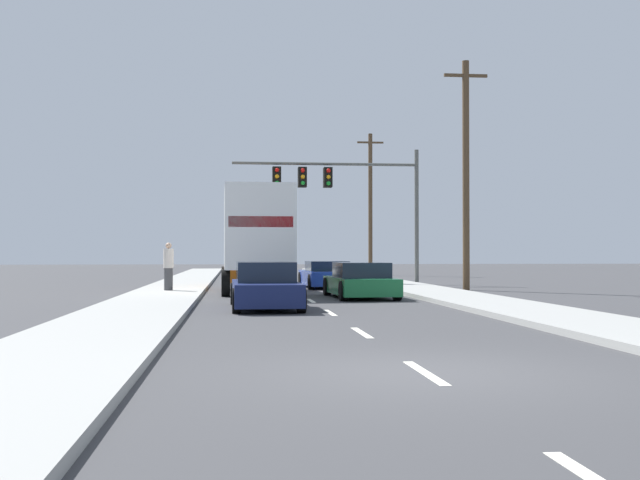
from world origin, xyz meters
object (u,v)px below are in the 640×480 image
Objects in this scene: car_blue at (326,275)px; car_green at (360,282)px; utility_pole_far at (370,202)px; box_truck at (256,236)px; utility_pole_mid at (466,172)px; car_navy at (265,287)px; traffic_signal_mast at (332,184)px; pedestrian_near_corner at (168,266)px.

car_blue is 1.05× the size of car_green.
utility_pole_far is (5.24, 18.89, 4.43)m from car_blue.
box_truck is 0.85× the size of utility_pole_mid.
box_truck reaches higher than car_navy.
pedestrian_near_corner is (-7.04, -7.73, -3.77)m from traffic_signal_mast.
pedestrian_near_corner is (-11.80, -1.74, -3.80)m from utility_pole_mid.
utility_pole_far reaches higher than car_navy.
car_green is at bearing 53.87° from car_navy.
utility_pole_mid is 21.72m from utility_pole_far.
box_truck is 8.10m from car_navy.
car_navy is 13.52m from utility_pole_mid.
car_blue is at bearing 35.66° from pedestrian_near_corner.
car_green is at bearing -136.02° from utility_pole_mid.
utility_pole_mid is (8.57, 1.66, 2.68)m from box_truck.
pedestrian_near_corner reaches higher than car_green.
traffic_signal_mast is (0.39, 10.96, 4.24)m from car_green.
traffic_signal_mast is at bearing 78.20° from car_blue.
pedestrian_near_corner reaches higher than car_blue.
car_green is at bearing -44.12° from box_truck.
car_navy is at bearing -67.43° from pedestrian_near_corner.
box_truck is at bearing -116.54° from traffic_signal_mast.
car_green is at bearing -100.56° from utility_pole_far.
pedestrian_near_corner is (-3.22, -0.09, -1.13)m from box_truck.
pedestrian_near_corner is (-3.27, 7.86, 0.44)m from car_navy.
box_truck is at bearing -109.75° from utility_pole_far.
pedestrian_near_corner is (-11.62, -23.47, -3.96)m from utility_pole_far.
car_blue is at bearing 152.37° from utility_pole_mid.
utility_pole_far reaches higher than box_truck.
traffic_signal_mast is 16.39m from utility_pole_far.
traffic_signal_mast is 7.64m from utility_pole_mid.
car_navy is 8.52m from pedestrian_near_corner.
utility_pole_far is 5.50× the size of pedestrian_near_corner.
car_green is 27.51m from utility_pole_far.
box_truck reaches higher than car_green.
utility_pole_mid is (8.53, 9.60, 4.24)m from car_navy.
box_truck is 0.88× the size of traffic_signal_mast.
car_navy is 5.73m from car_green.
box_truck is 0.82× the size of utility_pole_far.
box_truck is at bearing 90.30° from car_navy.
car_green is at bearing -92.06° from traffic_signal_mast.
utility_pole_far reaches higher than traffic_signal_mast.
utility_pole_mid is at bearing -27.63° from car_blue.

